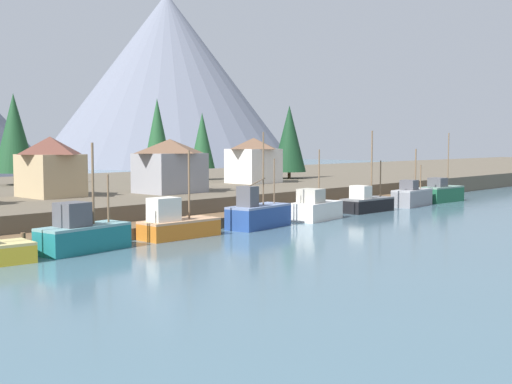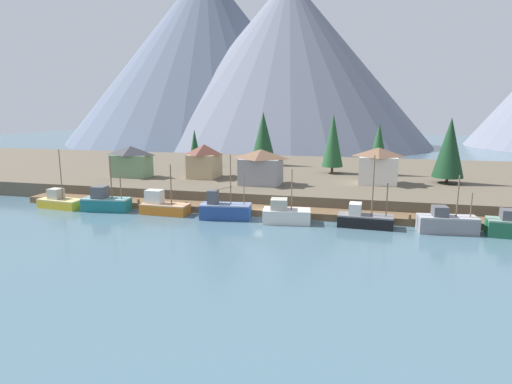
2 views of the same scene
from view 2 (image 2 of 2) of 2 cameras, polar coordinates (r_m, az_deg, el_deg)
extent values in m
cube|color=#476675|center=(81.37, 4.20, -0.32)|extent=(400.00, 400.00, 1.00)
cube|color=brown|center=(63.92, 1.37, -2.52)|extent=(80.00, 4.00, 1.00)
cylinder|color=brown|center=(78.45, -25.53, -0.84)|extent=(0.36, 0.36, 1.60)
cylinder|color=brown|center=(73.62, -20.73, -1.19)|extent=(0.36, 0.36, 1.60)
cylinder|color=brown|center=(69.39, -15.30, -1.57)|extent=(0.36, 0.36, 1.60)
cylinder|color=brown|center=(65.86, -9.22, -1.98)|extent=(0.36, 0.36, 1.60)
cylinder|color=brown|center=(63.16, -2.54, -2.41)|extent=(0.36, 0.36, 1.60)
cylinder|color=brown|center=(61.38, 4.64, -2.83)|extent=(0.36, 0.36, 1.60)
cylinder|color=brown|center=(60.61, 12.12, -3.22)|extent=(0.36, 0.36, 1.60)
cylinder|color=brown|center=(60.90, 19.67, -3.56)|extent=(0.36, 0.36, 1.60)
cylinder|color=brown|center=(62.22, 27.03, -3.83)|extent=(0.36, 0.36, 1.60)
cube|color=brown|center=(92.73, 5.52, 2.15)|extent=(400.00, 56.00, 2.50)
cone|color=slate|center=(232.03, -14.06, 12.98)|extent=(68.61, 68.61, 49.44)
cone|color=slate|center=(215.50, -6.47, 17.57)|extent=(131.03, 131.03, 80.62)
cone|color=slate|center=(191.66, 4.31, 16.74)|extent=(120.55, 120.55, 69.41)
cube|color=gold|center=(74.59, -24.44, -1.46)|extent=(7.37, 3.63, 1.23)
cube|color=tan|center=(74.45, -24.49, -0.93)|extent=(7.37, 3.63, 0.20)
cube|color=#B2AD9E|center=(74.91, -25.03, -0.20)|extent=(2.19, 2.00, 1.61)
cylinder|color=brown|center=(73.45, -24.47, 2.10)|extent=(0.15, 0.15, 7.80)
cube|color=#196B70|center=(69.82, -19.19, -1.64)|extent=(7.37, 3.53, 1.79)
cube|color=#679496|center=(69.62, -19.24, -0.84)|extent=(7.37, 3.53, 0.20)
cube|color=#4C4C51|center=(69.88, -20.02, -0.01)|extent=(2.32, 2.22, 1.80)
cylinder|color=brown|center=(68.63, -18.69, 1.75)|extent=(0.19, 0.19, 6.20)
cylinder|color=brown|center=(68.19, -17.52, 0.71)|extent=(0.16, 0.16, 3.74)
cube|color=#CC6B1E|center=(65.35, -11.95, -2.29)|extent=(7.16, 2.98, 1.37)
cube|color=tan|center=(65.18, -11.98, -1.62)|extent=(7.16, 2.98, 0.20)
cube|color=silver|center=(65.74, -13.32, -0.59)|extent=(2.50, 1.78, 2.00)
cylinder|color=brown|center=(64.10, -11.22, 1.00)|extent=(0.17, 0.17, 5.94)
cube|color=navy|center=(61.33, -4.04, -2.66)|extent=(7.42, 3.78, 1.97)
cube|color=#6C7DA2|center=(61.08, -4.06, -1.67)|extent=(7.42, 3.78, 0.20)
cube|color=#4C4C51|center=(61.22, -5.74, -0.65)|extent=(1.63, 1.80, 1.93)
cylinder|color=brown|center=(60.26, -3.40, 1.67)|extent=(0.15, 0.15, 7.04)
cylinder|color=brown|center=(60.18, -1.60, 0.41)|extent=(0.13, 0.13, 4.43)
cylinder|color=brown|center=(60.70, -4.50, 0.46)|extent=(2.92, 0.49, 0.82)
cube|color=silver|center=(59.18, 4.08, -3.30)|extent=(6.80, 3.91, 1.70)
cube|color=silver|center=(58.95, 4.10, -2.41)|extent=(6.80, 3.91, 0.20)
cube|color=#B2AD9E|center=(58.81, 3.07, -1.60)|extent=(2.52, 2.57, 1.46)
cylinder|color=brown|center=(58.33, 4.76, 0.33)|extent=(0.15, 0.15, 5.56)
cube|color=black|center=(58.81, 14.27, -3.83)|extent=(7.21, 3.03, 1.46)
cube|color=slate|center=(58.61, 14.31, -3.05)|extent=(7.21, 3.03, 0.20)
cube|color=silver|center=(58.47, 13.03, -2.16)|extent=(1.65, 2.22, 1.51)
cylinder|color=brown|center=(57.76, 15.27, 0.82)|extent=(0.18, 0.18, 7.91)
cylinder|color=brown|center=(58.08, 16.97, -1.00)|extent=(0.15, 0.15, 4.37)
cube|color=gray|center=(59.52, 24.01, -4.04)|extent=(7.34, 3.35, 1.95)
cube|color=#9F9FA2|center=(59.27, 24.09, -3.03)|extent=(7.34, 3.35, 0.20)
cube|color=#4C4C51|center=(58.84, 23.20, -2.33)|extent=(1.95, 2.05, 1.25)
cylinder|color=brown|center=(59.00, 25.20, -0.49)|extent=(0.18, 0.18, 5.21)
cylinder|color=brown|center=(59.71, 26.65, -1.53)|extent=(0.15, 0.15, 3.07)
cube|color=#4C4C51|center=(60.84, 30.61, -2.59)|extent=(2.06, 2.17, 1.24)
cube|color=tan|center=(82.60, -6.84, 3.48)|extent=(5.08, 6.18, 4.46)
pyramid|color=brown|center=(82.25, -6.89, 5.66)|extent=(5.34, 6.49, 1.85)
cube|color=gray|center=(74.52, 0.65, 2.75)|extent=(6.88, 5.51, 4.49)
pyramid|color=brown|center=(74.15, 0.65, 5.08)|extent=(7.22, 5.79, 1.60)
cube|color=silver|center=(77.93, 15.83, 2.81)|extent=(6.37, 5.36, 4.79)
pyramid|color=brown|center=(77.57, 15.95, 5.13)|extent=(6.69, 5.63, 1.56)
cube|color=#6B8E66|center=(86.13, -16.17, 3.35)|extent=(7.14, 4.02, 4.25)
pyramid|color=#2D2D33|center=(85.81, -16.28, 5.31)|extent=(7.50, 4.22, 1.67)
cylinder|color=#4C3823|center=(100.62, 0.96, 4.09)|extent=(0.50, 0.50, 1.64)
cone|color=#194223|center=(100.07, 0.97, 7.56)|extent=(5.40, 5.40, 10.57)
cylinder|color=#4C3823|center=(88.88, 10.04, 2.91)|extent=(0.50, 0.50, 1.38)
cone|color=#1E4C28|center=(88.25, 10.17, 6.76)|extent=(4.27, 4.27, 10.57)
cylinder|color=#4C3823|center=(82.90, 23.97, 1.45)|extent=(0.50, 0.50, 1.08)
cone|color=#14381E|center=(82.24, 24.28, 5.39)|extent=(5.30, 5.30, 10.42)
cylinder|color=#4C3823|center=(100.40, -8.08, 3.94)|extent=(0.50, 0.50, 1.55)
cone|color=#194223|center=(99.98, -8.14, 6.30)|extent=(2.53, 2.53, 6.77)
cylinder|color=#4C3823|center=(89.02, 15.78, 2.80)|extent=(0.50, 0.50, 1.77)
cone|color=#1E4C28|center=(88.47, 15.95, 6.08)|extent=(3.82, 3.82, 8.44)
camera|label=1|loc=(66.85, -63.32, -1.30)|focal=46.23mm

